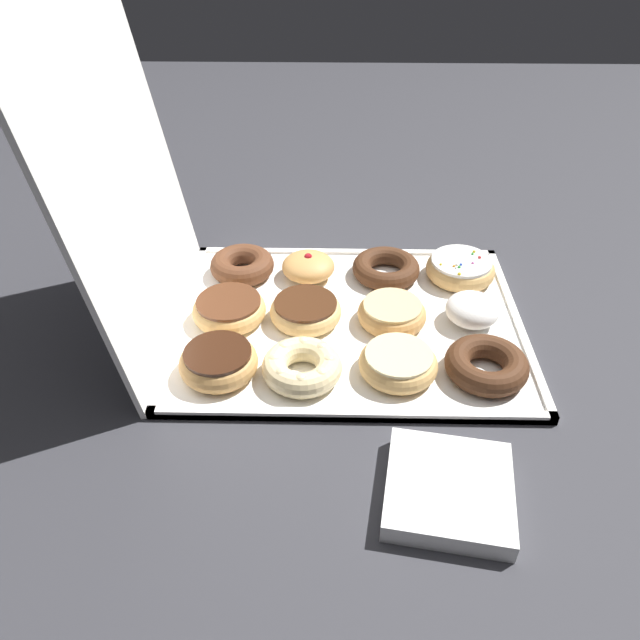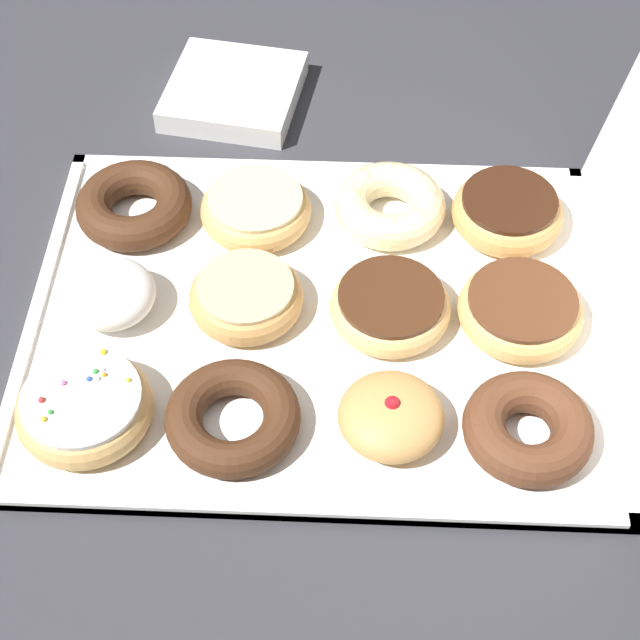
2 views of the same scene
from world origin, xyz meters
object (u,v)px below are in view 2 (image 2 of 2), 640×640
object	(u,v)px
glazed_ring_donut_4	(246,297)
chocolate_frosted_donut_10	(520,307)
cruller_donut_6	(390,205)
chocolate_cake_ring_donut_5	(233,417)
napkin_stack	(234,92)
chocolate_frosted_donut_7	(390,309)
jelly_filled_donut_8	(391,416)
chocolate_cake_ring_donut_0	(134,205)
glazed_ring_donut_3	(256,209)
chocolate_cake_ring_donut_11	(528,428)
donut_box	(317,319)
chocolate_frosted_donut_9	(507,212)
sprinkle_donut_2	(84,407)
powdered_filled_donut_1	(111,295)

from	to	relation	value
glazed_ring_donut_4	chocolate_frosted_donut_10	world-z (taller)	same
chocolate_frosted_donut_10	cruller_donut_6	bearing A→B (deg)	-136.79
chocolate_cake_ring_donut_5	napkin_stack	xyz separation A→B (m)	(-0.45, -0.04, -0.01)
chocolate_frosted_donut_7	jelly_filled_donut_8	world-z (taller)	jelly_filled_donut_8
chocolate_cake_ring_donut_0	cruller_donut_6	world-z (taller)	cruller_donut_6
chocolate_cake_ring_donut_5	chocolate_cake_ring_donut_0	bearing A→B (deg)	-153.35
glazed_ring_donut_3	chocolate_cake_ring_donut_11	xyz separation A→B (m)	(0.25, 0.25, -0.00)
donut_box	chocolate_frosted_donut_9	distance (m)	0.23
sprinkle_donut_2	cruller_donut_6	xyz separation A→B (m)	(-0.26, 0.26, 0.00)
glazed_ring_donut_3	chocolate_cake_ring_donut_11	world-z (taller)	chocolate_cake_ring_donut_11
chocolate_cake_ring_donut_11	chocolate_frosted_donut_7	bearing A→B (deg)	-137.43
donut_box	napkin_stack	xyz separation A→B (m)	(-0.32, -0.11, 0.01)
jelly_filled_donut_8	cruller_donut_6	bearing A→B (deg)	-179.98
donut_box	chocolate_cake_ring_donut_0	size ratio (longest dim) A/B	4.62
chocolate_cake_ring_donut_5	chocolate_frosted_donut_7	distance (m)	0.18
donut_box	powdered_filled_donut_1	size ratio (longest dim) A/B	6.55
chocolate_frosted_donut_9	powdered_filled_donut_1	bearing A→B (deg)	-71.43
chocolate_frosted_donut_7	napkin_stack	distance (m)	0.37
glazed_ring_donut_3	napkin_stack	bearing A→B (deg)	-168.04
glazed_ring_donut_4	jelly_filled_donut_8	bearing A→B (deg)	46.46
chocolate_frosted_donut_10	powdered_filled_donut_1	bearing A→B (deg)	-89.27
chocolate_frosted_donut_10	glazed_ring_donut_4	bearing A→B (deg)	-90.41
glazed_ring_donut_3	chocolate_frosted_donut_10	distance (m)	0.28
chocolate_frosted_donut_7	donut_box	bearing A→B (deg)	-92.58
chocolate_frosted_donut_9	jelly_filled_donut_8	bearing A→B (deg)	-25.38
sprinkle_donut_2	chocolate_cake_ring_donut_0	bearing A→B (deg)	179.32
chocolate_cake_ring_donut_0	chocolate_frosted_donut_10	size ratio (longest dim) A/B	1.01
powdered_filled_donut_1	chocolate_cake_ring_donut_5	world-z (taller)	powdered_filled_donut_1
chocolate_cake_ring_donut_5	napkin_stack	world-z (taller)	chocolate_cake_ring_donut_5
chocolate_frosted_donut_7	chocolate_frosted_donut_9	bearing A→B (deg)	137.47
cruller_donut_6	chocolate_frosted_donut_9	world-z (taller)	same
glazed_ring_donut_3	chocolate_frosted_donut_7	size ratio (longest dim) A/B	0.99
glazed_ring_donut_3	cruller_donut_6	distance (m)	0.14
powdered_filled_donut_1	napkin_stack	distance (m)	0.34
powdered_filled_donut_1	glazed_ring_donut_3	distance (m)	0.18
sprinkle_donut_2	napkin_stack	distance (m)	0.46
chocolate_frosted_donut_9	chocolate_frosted_donut_10	size ratio (longest dim) A/B	0.97
glazed_ring_donut_3	sprinkle_donut_2	bearing A→B (deg)	-27.39
glazed_ring_donut_3	chocolate_frosted_donut_10	bearing A→B (deg)	65.27
cruller_donut_6	napkin_stack	bearing A→B (deg)	-137.23
glazed_ring_donut_3	glazed_ring_donut_4	size ratio (longest dim) A/B	1.04
chocolate_cake_ring_donut_5	donut_box	bearing A→B (deg)	152.32
donut_box	chocolate_cake_ring_donut_0	world-z (taller)	chocolate_cake_ring_donut_0
glazed_ring_donut_4	cruller_donut_6	world-z (taller)	cruller_donut_6
donut_box	chocolate_frosted_donut_9	xyz separation A→B (m)	(-0.13, 0.19, 0.03)
chocolate_cake_ring_donut_5	jelly_filled_donut_8	world-z (taller)	jelly_filled_donut_8
powdered_filled_donut_1	chocolate_frosted_donut_9	distance (m)	0.40
sprinkle_donut_2	chocolate_cake_ring_donut_11	world-z (taller)	sprinkle_donut_2
glazed_ring_donut_4	cruller_donut_6	bearing A→B (deg)	133.11
glazed_ring_donut_3	chocolate_frosted_donut_9	size ratio (longest dim) A/B	1.00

